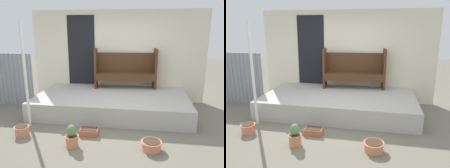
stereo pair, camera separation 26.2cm
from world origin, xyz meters
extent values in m
plane|color=#706B5B|center=(0.00, 0.00, 0.00)|extent=(24.00, 24.00, 0.00)
cube|color=#B2AFA8|center=(-0.02, 0.99, 0.22)|extent=(3.80, 1.98, 0.45)
cube|color=beige|center=(-0.02, 2.01, 1.30)|extent=(5.00, 0.06, 2.60)
cube|color=black|center=(-1.07, 1.97, 1.46)|extent=(0.80, 0.02, 2.00)
cylinder|color=#979CA5|center=(-3.24, 1.07, 0.72)|extent=(0.04, 0.04, 1.44)
cylinder|color=#979CA5|center=(-3.11, 1.07, 0.72)|extent=(0.04, 0.04, 1.44)
cylinder|color=#979CA5|center=(-2.99, 1.07, 0.72)|extent=(0.04, 0.04, 1.44)
cylinder|color=#979CA5|center=(-2.87, 1.07, 0.72)|extent=(0.04, 0.04, 1.44)
cylinder|color=#979CA5|center=(-2.75, 1.07, 0.72)|extent=(0.04, 0.04, 1.44)
cylinder|color=#979CA5|center=(-2.63, 1.07, 0.72)|extent=(0.04, 0.04, 1.44)
cylinder|color=#979CA5|center=(-2.51, 1.07, 0.72)|extent=(0.04, 0.04, 1.44)
cylinder|color=#979CA5|center=(-2.39, 1.07, 0.72)|extent=(0.04, 0.04, 1.44)
cylinder|color=#979CA5|center=(-2.26, 1.07, 0.72)|extent=(0.04, 0.04, 1.44)
cylinder|color=white|center=(-1.70, -0.11, 1.12)|extent=(0.06, 0.06, 2.25)
cube|color=#4C2D19|center=(-0.57, 1.64, 1.00)|extent=(0.10, 0.40, 1.11)
cube|color=#4C2D19|center=(1.08, 1.79, 1.00)|extent=(0.10, 0.40, 1.11)
cube|color=#4C2D19|center=(0.26, 1.72, 0.86)|extent=(1.62, 0.55, 0.04)
cube|color=#4C2D19|center=(0.27, 1.53, 0.76)|extent=(1.59, 0.18, 0.16)
cube|color=#4C2D19|center=(0.24, 1.89, 1.15)|extent=(1.59, 0.19, 0.54)
cylinder|color=tan|center=(-1.62, -0.58, 0.10)|extent=(0.26, 0.26, 0.19)
torus|color=tan|center=(-1.62, -0.58, 0.18)|extent=(0.30, 0.30, 0.02)
cylinder|color=#422D1E|center=(-1.62, -0.58, 0.20)|extent=(0.24, 0.24, 0.01)
cylinder|color=tan|center=(-0.49, -0.85, 0.11)|extent=(0.22, 0.22, 0.21)
torus|color=tan|center=(-0.49, -0.85, 0.20)|extent=(0.26, 0.26, 0.02)
cylinder|color=#422D1E|center=(-0.49, -0.85, 0.22)|extent=(0.20, 0.20, 0.01)
ellipsoid|color=#599347|center=(-0.49, -0.85, 0.32)|extent=(0.17, 0.17, 0.21)
cylinder|color=tan|center=(0.94, -0.76, 0.08)|extent=(0.33, 0.33, 0.17)
torus|color=tan|center=(0.94, -0.76, 0.16)|extent=(0.37, 0.37, 0.02)
cylinder|color=#422D1E|center=(0.94, -0.76, 0.17)|extent=(0.30, 0.30, 0.01)
cube|color=#B26042|center=(-0.29, -0.37, 0.06)|extent=(0.37, 0.23, 0.13)
cube|color=#422D1E|center=(-0.29, -0.37, 0.13)|extent=(0.32, 0.20, 0.01)
camera|label=1|loc=(0.74, -4.29, 2.10)|focal=35.00mm
camera|label=2|loc=(1.00, -4.24, 2.10)|focal=35.00mm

